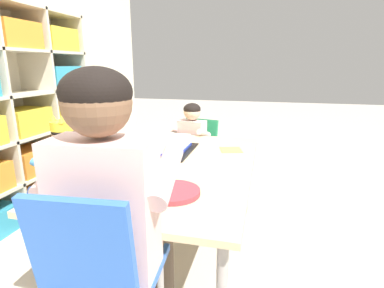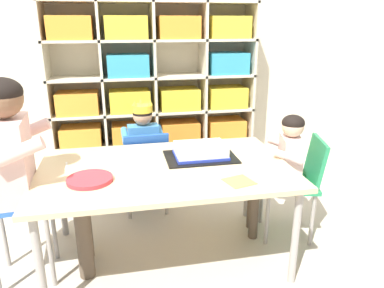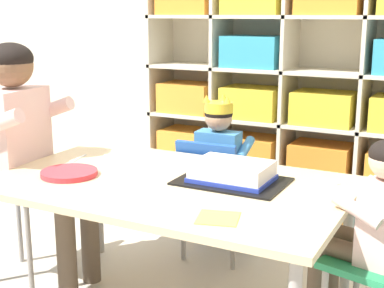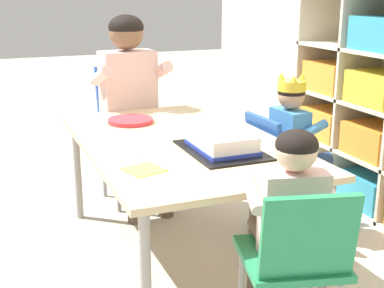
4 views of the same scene
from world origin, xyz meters
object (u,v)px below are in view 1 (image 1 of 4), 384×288
Objects in this scene: guest_at_table_side at (189,141)px; fork_by_napkin at (109,202)px; fork_near_child_seat at (159,137)px; classroom_chair_adult_side at (102,278)px; paper_plate_stack at (173,192)px; classroom_chair_guest_side at (195,152)px; fork_near_cake_tray at (149,175)px; activity_table at (174,170)px; fork_beside_plate_stack at (97,187)px; child_with_crown at (61,168)px; birthday_cake_on_tray at (169,146)px; classroom_chair_blue at (80,192)px; adult_helper_seated at (114,199)px; fork_scattered_mid_table at (217,164)px.

guest_at_table_side is 1.27m from fork_by_napkin.
fork_by_napkin is at bearing 45.72° from fork_near_child_seat.
classroom_chair_adult_side is 0.44m from paper_plate_stack.
fork_near_cake_tray is (-1.06, -0.02, 0.18)m from classroom_chair_guest_side.
paper_plate_stack reaches higher than fork_near_child_seat.
fork_near_cake_tray is at bearing 52.58° from fork_near_child_seat.
fork_near_child_seat is at bearing 27.53° from activity_table.
classroom_chair_guest_side is 5.04× the size of fork_beside_plate_stack.
birthday_cake_on_tray is (0.30, -0.55, 0.09)m from child_with_crown.
classroom_chair_blue is 0.77m from paper_plate_stack.
fork_near_child_seat is at bearing 161.31° from fork_near_cake_tray.
fork_by_napkin is (0.29, 0.13, 0.09)m from classroom_chair_adult_side.
activity_table is at bearing -44.91° from fork_beside_plate_stack.
activity_table is 0.71m from adult_helper_seated.
paper_plate_stack is (-0.32, -0.67, 0.21)m from classroom_chair_blue.
fork_by_napkin is at bearing 41.59° from classroom_chair_blue.
adult_helper_seated is at bearing 117.06° from fork_by_napkin.
fork_scattered_mid_table is (0.12, -0.89, 0.06)m from child_with_crown.
fork_beside_plate_stack is (-0.45, 0.45, 0.00)m from fork_scattered_mid_table.
paper_plate_stack is at bearing -156.81° from fork_by_napkin.
fork_by_napkin reaches higher than activity_table.
fork_scattered_mid_table and fork_beside_plate_stack have the same top height.
adult_helper_seated is 1.67× the size of classroom_chair_guest_side.
adult_helper_seated reaches higher than classroom_chair_blue.
fork_scattered_mid_table is 0.66m from fork_by_napkin.
fork_near_cake_tray reaches higher than activity_table.
classroom_chair_blue is 0.18m from child_with_crown.
classroom_chair_adult_side is at bearing 34.91° from classroom_chair_blue.
child_with_crown is 1.03× the size of guest_at_table_side.
classroom_chair_blue is 4.81× the size of fork_beside_plate_stack.
classroom_chair_adult_side is 0.98× the size of guest_at_table_side.
classroom_chair_blue reaches higher than fork_near_cake_tray.
classroom_chair_blue is at bearing -103.13° from classroom_chair_guest_side.
classroom_chair_guest_side reaches higher than fork_scattered_mid_table.
paper_plate_stack is at bearing -103.76° from fork_beside_plate_stack.
classroom_chair_guest_side is (1.66, 0.11, -0.09)m from classroom_chair_adult_side.
fork_near_child_seat is at bearing -80.76° from adult_helper_seated.
fork_scattered_mid_table is at bearing 81.49° from fork_near_child_seat.
fork_scattered_mid_table is 1.31× the size of fork_near_child_seat.
activity_table is 0.54m from fork_by_napkin.
paper_plate_stack is (-1.23, -0.20, 0.19)m from classroom_chair_guest_side.
classroom_chair_adult_side is (-0.75, -0.58, 0.11)m from classroom_chair_blue.
guest_at_table_side is at bearing 11.13° from paper_plate_stack.
activity_table is at bearing 93.47° from child_with_crown.
child_with_crown is at bearing 118.17° from birthday_cake_on_tray.
birthday_cake_on_tray is (0.29, -0.45, 0.23)m from classroom_chair_blue.
child_with_crown is 0.63m from birthday_cake_on_tray.
guest_at_table_side is 0.53m from birthday_cake_on_tray.
adult_helper_seated is (-0.69, -0.02, 0.15)m from activity_table.
adult_helper_seated is 8.40× the size of fork_beside_plate_stack.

